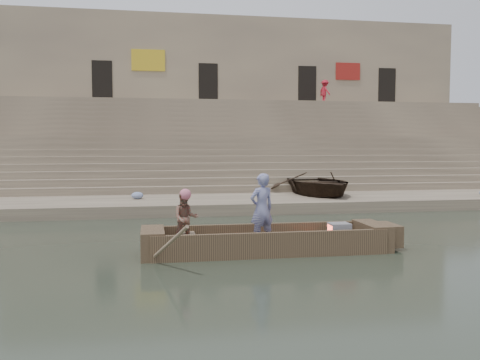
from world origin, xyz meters
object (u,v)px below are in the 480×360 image
object	(u,v)px
pedestrian	(325,92)
main_rowboat	(267,247)
standing_man	(262,209)
rowing_man	(185,218)
beached_rowboat	(318,183)
television	(339,232)

from	to	relation	value
pedestrian	main_rowboat	bearing A→B (deg)	140.14
main_rowboat	standing_man	xyz separation A→B (m)	(-0.14, -0.12, 0.90)
rowing_man	beached_rowboat	xyz separation A→B (m)	(5.91, 8.43, 0.05)
standing_man	rowing_man	size ratio (longest dim) A/B	1.35
television	rowing_man	bearing A→B (deg)	178.10
main_rowboat	rowing_man	world-z (taller)	rowing_man
television	beached_rowboat	xyz separation A→B (m)	(2.36, 8.54, 0.44)
main_rowboat	television	distance (m)	1.75
rowing_man	pedestrian	bearing A→B (deg)	62.13
rowing_man	beached_rowboat	size ratio (longest dim) A/B	0.26
main_rowboat	pedestrian	xyz separation A→B (m)	(9.15, 22.34, 5.88)
standing_man	rowing_man	distance (m)	1.71
standing_man	television	bearing A→B (deg)	165.48
television	main_rowboat	bearing A→B (deg)	180.00
standing_man	pedestrian	world-z (taller)	pedestrian
main_rowboat	beached_rowboat	bearing A→B (deg)	64.47
standing_man	rowing_man	world-z (taller)	standing_man
main_rowboat	standing_man	size ratio (longest dim) A/B	3.16
television	beached_rowboat	world-z (taller)	beached_rowboat
pedestrian	beached_rowboat	bearing A→B (deg)	142.24
standing_man	television	distance (m)	1.96
standing_man	television	xyz separation A→B (m)	(1.86, 0.12, -0.59)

